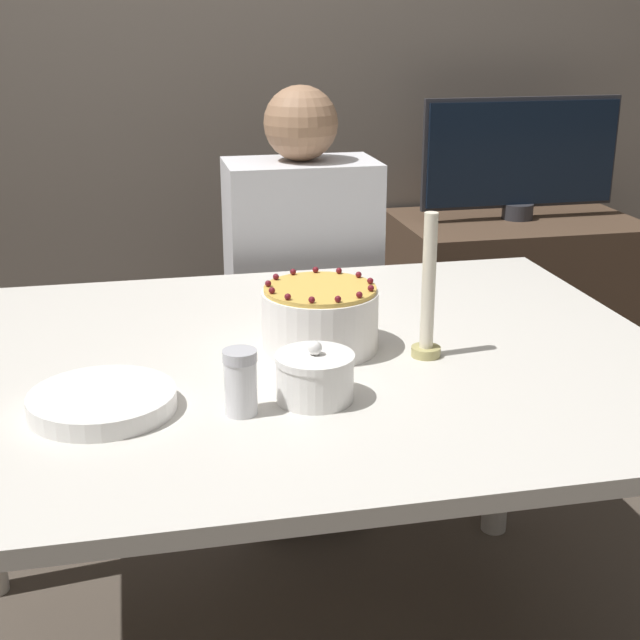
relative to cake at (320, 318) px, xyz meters
The scene contains 10 objects.
wall_behind 1.46m from the cake, 92.79° to the left, with size 8.00×0.05×2.60m.
dining_table 0.18m from the cake, 162.48° to the right, with size 1.46×1.12×0.78m.
cake is the anchor object (origin of this frame).
sugar_bowl 0.24m from the cake, 104.17° to the right, with size 0.13×0.13×0.10m.
sugar_shaker 0.32m from the cake, 125.56° to the right, with size 0.06×0.06×0.11m.
plate_stack 0.45m from the cake, 153.49° to the right, with size 0.24×0.24×0.03m.
candle 0.21m from the cake, 23.48° to the right, with size 0.06×0.06×0.27m.
person_man_blue_shirt 0.81m from the cake, 81.70° to the left, with size 0.40×0.34×1.21m.
side_cabinet 1.48m from the cake, 50.69° to the left, with size 0.77×0.50×0.75m.
tv_monitor 1.41m from the cake, 50.77° to the left, with size 0.65×0.10×0.39m.
Camera 1 is at (-0.27, -1.53, 1.39)m, focal length 50.00 mm.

